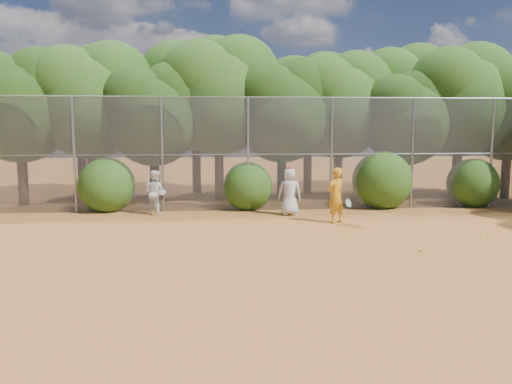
{
  "coord_description": "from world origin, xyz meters",
  "views": [
    {
      "loc": [
        -2.15,
        -11.63,
        2.89
      ],
      "look_at": [
        -1.0,
        2.5,
        1.1
      ],
      "focal_mm": 35.0,
      "sensor_mm": 36.0,
      "label": 1
    }
  ],
  "objects": [
    {
      "name": "ball_3",
      "position": [
        4.86,
        0.82,
        0.03
      ],
      "size": [
        0.07,
        0.07,
        0.07
      ],
      "primitive_type": "sphere",
      "color": "#D2E429",
      "rests_on": "ground"
    },
    {
      "name": "bush_3",
      "position": [
        7.5,
        6.3,
        0.95
      ],
      "size": [
        1.9,
        1.9,
        1.9
      ],
      "primitive_type": "sphere",
      "color": "#244D13",
      "rests_on": "ground"
    },
    {
      "name": "tree_11",
      "position": [
        2.06,
        10.64,
        4.16
      ],
      "size": [
        4.64,
        4.03,
        6.35
      ],
      "color": "black",
      "rests_on": "ground"
    },
    {
      "name": "tree_5",
      "position": [
        3.06,
        9.04,
        4.05
      ],
      "size": [
        4.51,
        3.92,
        6.17
      ],
      "color": "black",
      "rests_on": "ground"
    },
    {
      "name": "tree_12",
      "position": [
        6.56,
        11.24,
        4.51
      ],
      "size": [
        5.02,
        4.37,
        6.88
      ],
      "color": "black",
      "rests_on": "ground"
    },
    {
      "name": "tree_7",
      "position": [
        8.06,
        8.64,
        4.28
      ],
      "size": [
        4.77,
        4.14,
        6.53
      ],
      "color": "black",
      "rests_on": "ground"
    },
    {
      "name": "player_white",
      "position": [
        -4.23,
        5.4,
        0.75
      ],
      "size": [
        0.92,
        0.87,
        1.51
      ],
      "rotation": [
        0.0,
        0.0,
        2.64
      ],
      "color": "white",
      "rests_on": "ground"
    },
    {
      "name": "bush_0",
      "position": [
        -6.0,
        6.3,
        1.0
      ],
      "size": [
        2.0,
        2.0,
        2.0
      ],
      "primitive_type": "sphere",
      "color": "#244D13",
      "rests_on": "ground"
    },
    {
      "name": "tree_8",
      "position": [
        10.05,
        8.34,
        3.82
      ],
      "size": [
        4.25,
        3.7,
        5.82
      ],
      "color": "black",
      "rests_on": "ground"
    },
    {
      "name": "tree_4",
      "position": [
        0.55,
        8.24,
        3.76
      ],
      "size": [
        4.19,
        3.64,
        5.73
      ],
      "color": "black",
      "rests_on": "ground"
    },
    {
      "name": "ball_4",
      "position": [
        1.41,
        1.49,
        0.03
      ],
      "size": [
        0.07,
        0.07,
        0.07
      ],
      "primitive_type": "sphere",
      "color": "#D2E429",
      "rests_on": "ground"
    },
    {
      "name": "ball_0",
      "position": [
        1.36,
        1.19,
        0.03
      ],
      "size": [
        0.07,
        0.07,
        0.07
      ],
      "primitive_type": "sphere",
      "color": "#D2E429",
      "rests_on": "ground"
    },
    {
      "name": "tree_6",
      "position": [
        5.55,
        8.03,
        3.47
      ],
      "size": [
        3.86,
        3.36,
        5.29
      ],
      "color": "black",
      "rests_on": "ground"
    },
    {
      "name": "tree_0",
      "position": [
        -9.44,
        8.04,
        3.93
      ],
      "size": [
        4.38,
        3.81,
        6.0
      ],
      "color": "black",
      "rests_on": "ground"
    },
    {
      "name": "tree_3",
      "position": [
        -1.94,
        8.84,
        4.4
      ],
      "size": [
        4.89,
        4.26,
        6.7
      ],
      "color": "black",
      "rests_on": "ground"
    },
    {
      "name": "ground",
      "position": [
        0.0,
        0.0,
        0.0
      ],
      "size": [
        80.0,
        80.0,
        0.0
      ],
      "primitive_type": "plane",
      "color": "#AB6126",
      "rests_on": "ground"
    },
    {
      "name": "fence_back",
      "position": [
        -0.12,
        6.0,
        2.05
      ],
      "size": [
        20.05,
        0.09,
        4.03
      ],
      "color": "gray",
      "rests_on": "ground"
    },
    {
      "name": "player_teen",
      "position": [
        0.33,
        4.89,
        0.81
      ],
      "size": [
        0.79,
        0.52,
        1.63
      ],
      "rotation": [
        0.0,
        0.0,
        3.15
      ],
      "color": "silver",
      "rests_on": "ground"
    },
    {
      "name": "tree_9",
      "position": [
        -7.94,
        10.84,
        4.34
      ],
      "size": [
        4.83,
        4.2,
        6.62
      ],
      "color": "black",
      "rests_on": "ground"
    },
    {
      "name": "tree_2",
      "position": [
        -4.45,
        7.83,
        3.58
      ],
      "size": [
        3.99,
        3.47,
        5.47
      ],
      "color": "black",
      "rests_on": "ground"
    },
    {
      "name": "player_yellow",
      "position": [
        1.54,
        3.35,
        0.86
      ],
      "size": [
        0.88,
        0.68,
        1.72
      ],
      "rotation": [
        0.0,
        0.0,
        3.68
      ],
      "color": "orange",
      "rests_on": "ground"
    },
    {
      "name": "tree_10",
      "position": [
        -2.93,
        11.05,
        4.63
      ],
      "size": [
        5.15,
        4.48,
        7.06
      ],
      "color": "black",
      "rests_on": "ground"
    },
    {
      "name": "bush_1",
      "position": [
        -1.0,
        6.3,
        0.9
      ],
      "size": [
        1.8,
        1.8,
        1.8
      ],
      "primitive_type": "sphere",
      "color": "#244D13",
      "rests_on": "ground"
    },
    {
      "name": "ball_1",
      "position": [
        4.13,
        3.23,
        0.03
      ],
      "size": [
        0.07,
        0.07,
        0.07
      ],
      "primitive_type": "sphere",
      "color": "#D2E429",
      "rests_on": "ground"
    },
    {
      "name": "ball_2",
      "position": [
        2.69,
        -0.39,
        0.03
      ],
      "size": [
        0.07,
        0.07,
        0.07
      ],
      "primitive_type": "sphere",
      "color": "#D2E429",
      "rests_on": "ground"
    },
    {
      "name": "bush_2",
      "position": [
        4.0,
        6.3,
        1.1
      ],
      "size": [
        2.2,
        2.2,
        2.2
      ],
      "primitive_type": "sphere",
      "color": "#244D13",
      "rests_on": "ground"
    },
    {
      "name": "tree_1",
      "position": [
        -6.94,
        8.54,
        4.16
      ],
      "size": [
        4.64,
        4.03,
        6.35
      ],
      "color": "black",
      "rests_on": "ground"
    }
  ]
}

